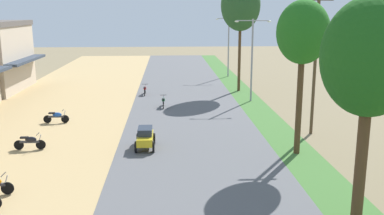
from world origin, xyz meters
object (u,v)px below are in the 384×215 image
streetlamp_mid (229,42)px  motorbike_ahead_second (163,101)px  motorbike_ahead_third (145,89)px  streetlamp_near (252,54)px  car_sedan_yellow (145,137)px  parked_motorbike_fourth (30,141)px  parked_motorbike_fifth (56,116)px  median_tree_nearest (370,59)px  median_tree_second (303,34)px  median_tree_third (241,6)px  utility_pole_near (315,62)px

streetlamp_mid → motorbike_ahead_second: 18.84m
motorbike_ahead_third → streetlamp_mid: bearing=49.9°
streetlamp_near → car_sedan_yellow: (-8.66, -13.03, -3.46)m
parked_motorbike_fourth → motorbike_ahead_second: 13.15m
parked_motorbike_fifth → median_tree_nearest: median_tree_nearest is taller
median_tree_second → car_sedan_yellow: size_ratio=3.72×
car_sedan_yellow → motorbike_ahead_third: bearing=92.9°
parked_motorbike_fifth → motorbike_ahead_second: motorbike_ahead_second is taller
median_tree_nearest → median_tree_second: (0.12, 8.13, 0.44)m
median_tree_nearest → median_tree_third: size_ratio=0.78×
utility_pole_near → motorbike_ahead_second: (-9.69, 8.24, -4.13)m
parked_motorbike_fourth → car_sedan_yellow: (6.59, -0.10, 0.19)m
median_tree_second → streetlamp_mid: bearing=89.7°
median_tree_third → car_sedan_yellow: 21.31m
parked_motorbike_fifth → utility_pole_near: (17.24, -3.54, 4.15)m
parked_motorbike_fifth → motorbike_ahead_third: bearing=60.7°
streetlamp_mid → utility_pole_near: (2.00, -25.06, 0.54)m
parked_motorbike_fourth → parked_motorbike_fifth: same height
median_tree_third → streetlamp_mid: bearing=88.5°
parked_motorbike_fourth → median_tree_nearest: (15.00, -9.61, 5.69)m
median_tree_nearest → median_tree_second: bearing=89.1°
streetlamp_mid → motorbike_ahead_third: bearing=-130.1°
streetlamp_mid → car_sedan_yellow: (-8.66, -27.68, -3.42)m
parked_motorbike_fourth → utility_pole_near: utility_pole_near is taller
median_tree_second → utility_pole_near: bearing=61.9°
median_tree_second → motorbike_ahead_second: bearing=121.7°
streetlamp_near → utility_pole_near: size_ratio=0.79×
parked_motorbike_fifth → median_tree_nearest: (14.98, -15.67, 5.69)m
streetlamp_near → utility_pole_near: bearing=-79.1°
parked_motorbike_fourth → motorbike_ahead_third: size_ratio=1.00×
median_tree_third → car_sedan_yellow: median_tree_third is taller
motorbike_ahead_third → parked_motorbike_fourth: bearing=-109.5°
median_tree_nearest → car_sedan_yellow: (-8.40, 9.51, -5.50)m
streetlamp_near → motorbike_ahead_second: (-7.70, -2.16, -3.63)m
parked_motorbike_fourth → median_tree_third: 24.65m
median_tree_second → median_tree_nearest: bearing=-90.9°
median_tree_second → motorbike_ahead_third: (-9.35, 17.80, -6.11)m
median_tree_second → motorbike_ahead_second: median_tree_second is taller
parked_motorbike_fifth → median_tree_second: 17.96m
utility_pole_near → motorbike_ahead_second: bearing=139.6°
parked_motorbike_fourth → median_tree_nearest: 18.70m
median_tree_third → streetlamp_near: 6.51m
streetlamp_near → median_tree_nearest: bearing=-90.7°
streetlamp_near → motorbike_ahead_third: size_ratio=3.96×
parked_motorbike_fourth → motorbike_ahead_third: motorbike_ahead_third is taller
parked_motorbike_fourth → median_tree_nearest: bearing=-32.6°
median_tree_nearest → streetlamp_near: median_tree_nearest is taller
parked_motorbike_fifth → motorbike_ahead_third: motorbike_ahead_third is taller
parked_motorbike_fourth → utility_pole_near: bearing=8.3°
car_sedan_yellow → motorbike_ahead_second: 10.91m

